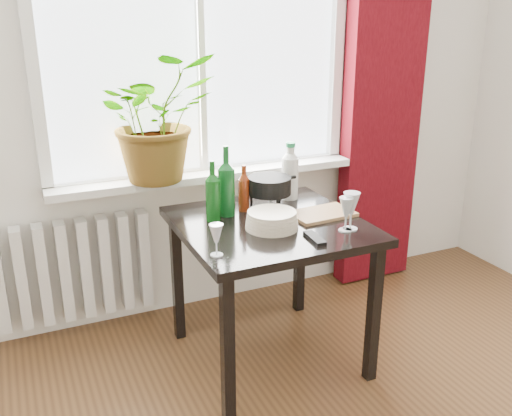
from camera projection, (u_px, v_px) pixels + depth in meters
name	position (u px, v px, depth m)	size (l,w,h in m)	color
window	(199.00, 27.00, 2.95)	(1.72, 0.08, 1.62)	white
windowsill	(207.00, 175.00, 3.15)	(1.72, 0.20, 0.04)	white
curtain	(384.00, 79.00, 3.39)	(0.50, 0.12, 2.56)	#3D050B
radiator	(75.00, 270.00, 3.03)	(0.80, 0.10, 0.55)	silver
table	(270.00, 240.00, 2.73)	(0.85, 0.85, 0.74)	black
potted_plant	(157.00, 118.00, 2.88)	(0.59, 0.51, 0.65)	#318022
wine_bottle_left	(213.00, 191.00, 2.67)	(0.07, 0.07, 0.29)	#0D4512
wine_bottle_right	(226.00, 181.00, 2.73)	(0.08, 0.08, 0.35)	#0D4518
bottle_amber	(244.00, 188.00, 2.81)	(0.06, 0.06, 0.23)	maroon
cleaning_bottle	(290.00, 170.00, 2.98)	(0.09, 0.09, 0.31)	silver
wineglass_front_right	(351.00, 211.00, 2.58)	(0.08, 0.08, 0.18)	silver
wineglass_far_right	(346.00, 214.00, 2.56)	(0.07, 0.07, 0.16)	silver
wineglass_back_center	(271.00, 194.00, 2.84)	(0.07, 0.07, 0.17)	#B6BEC4
wineglass_back_left	(229.00, 196.00, 2.82)	(0.06, 0.06, 0.15)	white
wineglass_front_left	(216.00, 240.00, 2.31)	(0.06, 0.06, 0.14)	silver
plate_stack	(272.00, 220.00, 2.61)	(0.25, 0.25, 0.08)	beige
fondue_pot	(269.00, 193.00, 2.84)	(0.25, 0.21, 0.17)	black
tv_remote	(315.00, 238.00, 2.49)	(0.04, 0.15, 0.02)	black
cutting_board	(322.00, 214.00, 2.78)	(0.30, 0.20, 0.02)	olive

